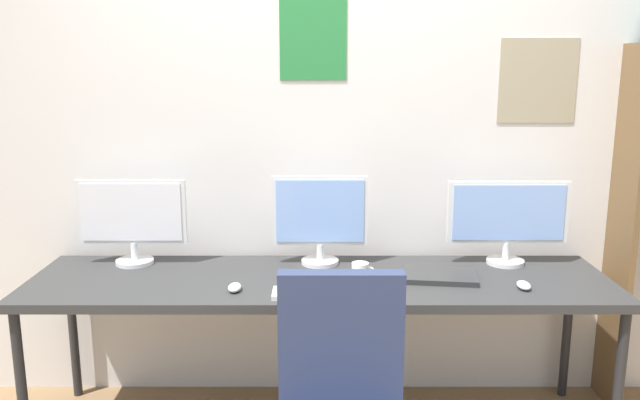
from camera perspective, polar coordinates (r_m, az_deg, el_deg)
The scene contains 10 objects.
wall_back at distance 3.22m, azimuth 0.01°, elevation 5.05°, with size 5.03×0.11×2.60m.
desk at distance 2.95m, azimuth 0.00°, elevation -7.76°, with size 2.63×0.68×0.74m.
monitor_left at distance 3.20m, azimuth -16.34°, elevation -1.49°, with size 0.52×0.18×0.41m.
monitor_center at distance 3.07m, azimuth -0.00°, elevation -1.49°, with size 0.45×0.18×0.43m.
monitor_right at distance 3.20m, azimuth 16.33°, elevation -1.49°, with size 0.58×0.18×0.40m.
keyboard_main at distance 2.71m, azimuth 0.01°, elevation -8.29°, with size 0.40×0.13×0.02m, color silver.
mouse_left_side at distance 2.79m, azimuth -7.59°, elevation -7.71°, with size 0.06×0.10×0.03m, color silver.
mouse_right_side at distance 2.92m, azimuth 17.64°, elevation -7.22°, with size 0.06×0.10×0.03m, color silver.
laptop_closed at distance 2.97m, azimuth 10.64°, elevation -6.63°, with size 0.32×0.22×0.02m, color #2D2D2D.
coffee_mug at distance 2.86m, azimuth 3.64°, elevation -6.46°, with size 0.11×0.08×0.09m.
Camera 1 is at (-0.00, -2.17, 1.69)m, focal length 36.03 mm.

